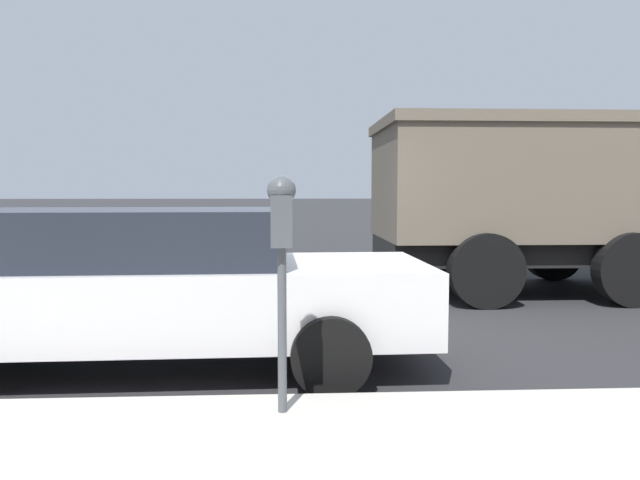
% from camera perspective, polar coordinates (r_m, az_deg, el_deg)
% --- Properties ---
extents(ground_plane, '(220.00, 220.00, 0.00)m').
position_cam_1_polar(ground_plane, '(6.85, -2.57, -9.13)').
color(ground_plane, '#2B2B2D').
extents(parking_meter, '(0.21, 0.19, 1.58)m').
position_cam_1_polar(parking_meter, '(4.11, -3.53, 0.70)').
color(parking_meter, '#4C5156').
rests_on(parking_meter, sidewalk).
extents(car_white, '(2.07, 5.01, 1.45)m').
position_cam_1_polar(car_white, '(5.86, -15.59, -3.92)').
color(car_white, silver).
rests_on(car_white, ground_plane).
extents(dump_truck, '(2.89, 8.31, 2.78)m').
position_cam_1_polar(dump_truck, '(11.14, 26.86, 3.94)').
color(dump_truck, black).
rests_on(dump_truck, ground_plane).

